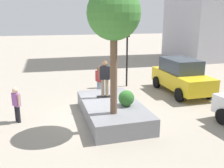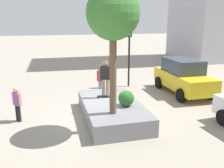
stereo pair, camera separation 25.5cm
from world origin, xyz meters
TOP-DOWN VIEW (x-y plane):
  - ground_plane at (0.00, 0.00)m, footprint 120.00×120.00m
  - planter_ledge at (0.52, 0.39)m, footprint 4.68×2.54m
  - plaza_tree at (1.71, 0.13)m, footprint 2.02×2.02m
  - boxwood_shrub at (1.02, 0.90)m, footprint 0.70×0.70m
  - skateboard at (-0.39, 0.28)m, footprint 0.27×0.81m
  - skateboarder at (-0.39, 0.28)m, footprint 0.32×0.58m
  - taxi_cab at (-2.24, 5.58)m, footprint 4.55×2.15m
  - traffic_light_median at (-4.56, 2.84)m, footprint 0.35×0.30m
  - passerby_with_bag at (-0.18, -3.77)m, footprint 0.46×0.40m
  - bystander_watching at (-3.15, 0.61)m, footprint 0.53×0.40m

SIDE VIEW (x-z plane):
  - ground_plane at x=0.00m, z-range 0.00..0.00m
  - planter_ledge at x=0.52m, z-range 0.00..0.74m
  - skateboard at x=-0.39m, z-range 0.76..0.83m
  - passerby_with_bag at x=-0.18m, z-range 0.12..1.72m
  - bystander_watching at x=-3.15m, z-range 0.13..1.87m
  - taxi_cab at x=-2.24m, z-range 0.02..2.13m
  - boxwood_shrub at x=1.02m, z-range 0.74..1.44m
  - skateboarder at x=-0.39m, z-range 0.95..2.71m
  - traffic_light_median at x=-4.56m, z-range 0.78..4.94m
  - plaza_tree at x=1.71m, z-range 2.13..7.07m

